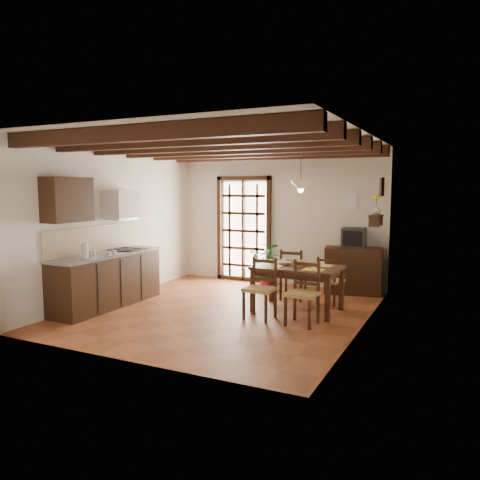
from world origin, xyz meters
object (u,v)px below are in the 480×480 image
Objects in this scene: potted_plant at (267,260)px; pendant_lamp at (301,185)px; chair_near_left at (260,300)px; chair_far_right at (330,289)px; kitchen_counter at (107,279)px; chair_near_right at (302,305)px; chair_far_left at (293,284)px; sideboard at (353,271)px; dining_table at (298,272)px; crt_tv at (354,238)px.

pendant_lamp is at bearing -50.41° from potted_plant.
chair_near_left is 1.58m from chair_far_right.
chair_near_right is (3.37, 0.41, -0.18)m from kitchen_counter.
chair_far_left is 1.31m from sideboard.
chair_near_right is 1.02× the size of chair_far_left.
chair_far_left is at bearing 12.79° from chair_far_right.
chair_near_right is at bearing 0.39° from chair_near_left.
crt_tv is (0.54, 1.69, 0.43)m from dining_table.
chair_near_right is at bearing -68.27° from pendant_lamp.
chair_far_right is at bearing -110.59° from sideboard.
sideboard is 0.64m from crt_tv.
chair_near_left is at bearing 76.70° from chair_far_right.
chair_near_right is (0.69, -0.02, 0.00)m from chair_near_left.
potted_plant reaches higher than sideboard.
chair_near_left is 1.13× the size of pendant_lamp.
potted_plant is at bearing 54.35° from kitchen_counter.
kitchen_counter reaches higher than chair_far_right.
kitchen_counter is 2.68× the size of chair_far_right.
chair_near_left is at bearing -70.23° from potted_plant.
chair_far_right is 0.80× the size of sideboard.
chair_near_right is 1.14× the size of chair_far_right.
dining_table is 1.67× the size of pendant_lamp.
chair_near_left is at bearing -117.34° from crt_tv.
potted_plant is (-1.70, -0.19, -0.52)m from crt_tv.
kitchen_counter is 3.40m from chair_near_right.
chair_near_right reaches higher than sideboard.
chair_far_right is at bearing 58.71° from pendant_lamp.
dining_table is 1.34× the size of sideboard.
sideboard is (0.87, 0.97, 0.15)m from chair_far_left.
potted_plant is (-1.52, 0.80, 0.31)m from chair_far_right.
crt_tv is (0.00, -0.01, 0.64)m from sideboard.
chair_near_right is 2.68m from potted_plant.
chair_near_right is at bearing 110.37° from chair_far_left.
chair_far_right is (0.69, -0.02, -0.03)m from chair_far_left.
chair_far_right is (0.73, 1.40, -0.03)m from chair_near_left.
kitchen_counter is 2.13× the size of sideboard.
chair_near_right is 1.42m from chair_far_right.
dining_table is at bearing -52.34° from potted_plant.
kitchen_counter is at bearing 42.61° from chair_far_right.
potted_plant reaches higher than chair_near_right.
crt_tv is 0.25× the size of potted_plant.
kitchen_counter is at bearing -148.28° from crt_tv.
potted_plant is (-0.79, 2.20, 0.27)m from chair_near_left.
kitchen_counter is 2.36× the size of chair_near_right.
kitchen_counter reaches higher than crt_tv.
pendant_lamp is (0.32, -0.62, 1.78)m from chair_far_left.
pendant_lamp is at bearing -115.33° from crt_tv.
crt_tv is at bearing -100.41° from sideboard.
sideboard is at bearing 71.23° from chair_near_left.
chair_near_right is at bearing -105.54° from sideboard.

